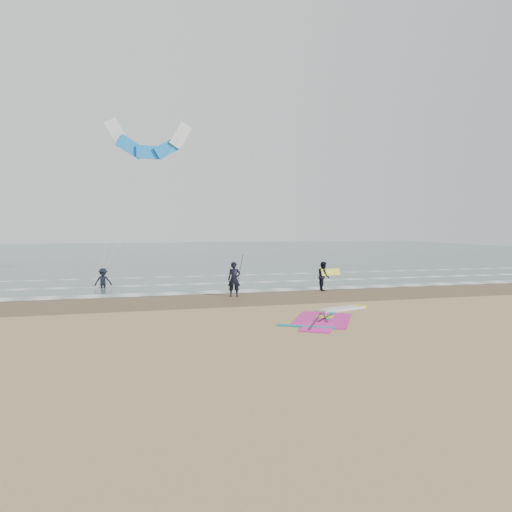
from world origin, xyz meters
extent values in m
plane|color=tan|center=(0.00, 0.00, 0.00)|extent=(120.00, 120.00, 0.00)
cube|color=#47605E|center=(0.00, 48.00, 0.01)|extent=(120.00, 80.00, 0.02)
cube|color=brown|center=(0.00, 6.00, 0.00)|extent=(120.00, 5.00, 0.01)
cube|color=white|center=(0.00, 8.20, 0.03)|extent=(120.00, 1.20, 0.02)
cube|color=white|center=(0.00, 12.00, 0.03)|extent=(120.00, 0.70, 0.02)
cube|color=white|center=(0.00, 16.50, 0.03)|extent=(120.00, 0.50, 0.01)
cube|color=white|center=(2.70, 1.66, 0.06)|extent=(2.36, 1.25, 0.11)
cube|color=yellow|center=(3.71, 1.98, 0.06)|extent=(0.56, 0.65, 0.12)
cube|color=#F01E9E|center=(1.05, -0.18, 0.02)|extent=(3.21, 3.55, 0.04)
cube|color=#F01E9E|center=(0.36, -1.37, 0.02)|extent=(1.78, 1.98, 0.04)
cube|color=#0C8C99|center=(1.96, 1.02, 0.02)|extent=(1.64, 2.64, 0.05)
cube|color=#0C8C99|center=(-0.01, -1.18, 0.02)|extent=(1.93, 1.23, 0.05)
cube|color=yellow|center=(1.32, 0.28, 0.02)|extent=(0.83, 0.80, 0.05)
cylinder|color=black|center=(0.68, -0.36, 0.05)|extent=(1.70, 2.89, 0.06)
cylinder|color=black|center=(1.23, 0.01, 0.06)|extent=(1.13, 1.25, 0.04)
cylinder|color=black|center=(1.23, 0.01, 0.06)|extent=(0.54, 1.58, 0.04)
imported|color=black|center=(-1.11, 6.49, 0.91)|extent=(0.74, 0.57, 1.81)
imported|color=black|center=(4.29, 7.54, 0.82)|extent=(0.76, 0.91, 1.65)
imported|color=black|center=(-7.95, 11.52, 0.77)|extent=(1.10, 0.77, 1.55)
cylinder|color=black|center=(-0.81, 6.49, 1.33)|extent=(0.17, 0.86, 1.82)
cube|color=yellow|center=(4.69, 7.44, 1.04)|extent=(1.30, 0.51, 0.39)
cube|color=white|center=(-7.23, 15.75, 9.92)|extent=(1.62, 0.41, 1.95)
cube|color=#1687EF|center=(-6.33, 15.75, 9.02)|extent=(1.93, 0.47, 1.63)
cube|color=#1687EF|center=(-5.10, 15.75, 8.69)|extent=(1.74, 0.43, 0.87)
cube|color=#1687EF|center=(-3.87, 15.75, 9.02)|extent=(1.93, 0.47, 1.63)
cube|color=white|center=(-2.97, 15.75, 9.92)|extent=(1.62, 0.41, 1.95)
cylinder|color=beige|center=(-7.59, 13.63, 5.46)|extent=(0.74, 4.25, 8.94)
cylinder|color=beige|center=(-5.46, 13.63, 5.46)|extent=(5.00, 4.26, 8.94)
camera|label=1|loc=(-5.78, -16.51, 3.64)|focal=32.00mm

